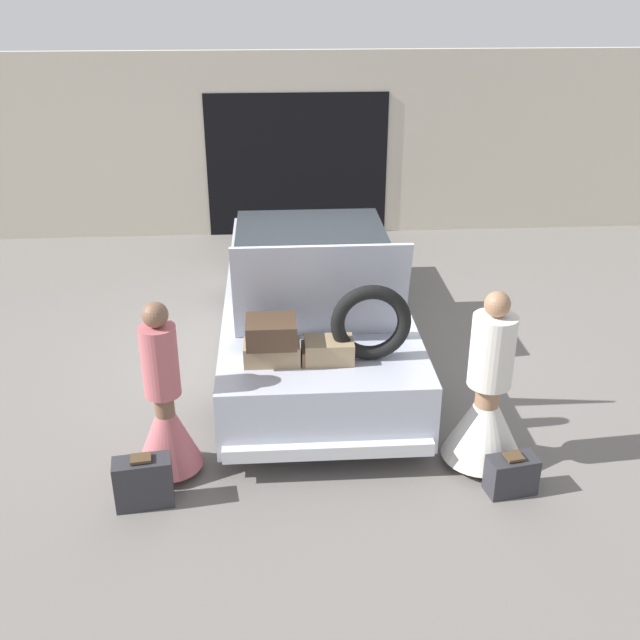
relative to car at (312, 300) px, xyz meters
The scene contains 7 objects.
ground_plane 0.60m from the car, 87.19° to the left, with size 40.00×40.00×0.00m, color slate.
garage_wall_back 4.21m from the car, 90.00° to the left, with size 12.00×0.14×2.80m.
car is the anchor object (origin of this frame).
person_left 2.55m from the car, 121.46° to the right, with size 0.56×0.56×1.57m.
person_right 2.59m from the car, 59.05° to the right, with size 0.69×0.69×1.60m.
suitcase_beside_left_person 3.02m from the car, 119.72° to the right, with size 0.48×0.27×0.45m.
suitcase_beside_right_person 3.05m from the car, 60.90° to the right, with size 0.43×0.28×0.35m.
Camera 1 is at (-0.41, -7.48, 3.88)m, focal length 42.00 mm.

